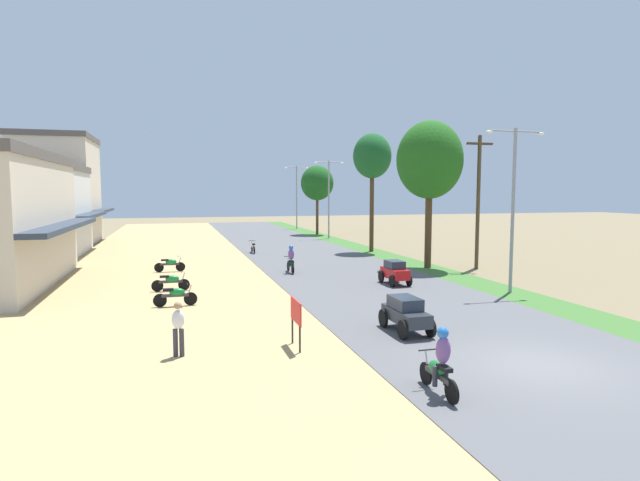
% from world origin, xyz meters
% --- Properties ---
extents(ground_plane, '(180.00, 180.00, 0.00)m').
position_xyz_m(ground_plane, '(0.00, 0.00, 0.00)').
color(ground_plane, '#7A6B4C').
extents(road_strip, '(9.00, 140.00, 0.08)m').
position_xyz_m(road_strip, '(0.00, 0.00, 0.04)').
color(road_strip, '#565659').
rests_on(road_strip, ground).
extents(dirt_shoulder, '(12.00, 140.00, 0.06)m').
position_xyz_m(dirt_shoulder, '(-10.50, 0.00, 0.03)').
color(dirt_shoulder, tan).
rests_on(dirt_shoulder, ground).
extents(shophouse_mid, '(8.44, 10.47, 6.90)m').
position_xyz_m(shophouse_mid, '(-19.97, 31.24, 3.46)').
color(shophouse_mid, silver).
rests_on(shophouse_mid, ground).
extents(shophouse_far, '(7.67, 9.10, 10.10)m').
position_xyz_m(shophouse_far, '(-19.98, 41.53, 5.05)').
color(shophouse_far, beige).
rests_on(shophouse_far, ground).
extents(parked_motorbike_nearest, '(1.80, 0.54, 0.94)m').
position_xyz_m(parked_motorbike_nearest, '(-9.60, 10.46, 0.55)').
color(parked_motorbike_nearest, black).
rests_on(parked_motorbike_nearest, dirt_shoulder).
extents(parked_motorbike_second, '(1.80, 0.54, 0.94)m').
position_xyz_m(parked_motorbike_second, '(-9.81, 13.98, 0.55)').
color(parked_motorbike_second, black).
rests_on(parked_motorbike_second, dirt_shoulder).
extents(parked_motorbike_third, '(1.80, 0.54, 0.94)m').
position_xyz_m(parked_motorbike_third, '(-9.89, 20.29, 0.55)').
color(parked_motorbike_third, black).
rests_on(parked_motorbike_third, dirt_shoulder).
extents(street_signboard, '(0.06, 1.30, 1.50)m').
position_xyz_m(street_signboard, '(-6.08, 3.41, 1.11)').
color(street_signboard, '#262628').
rests_on(street_signboard, dirt_shoulder).
extents(pedestrian_on_shoulder, '(0.40, 0.31, 1.62)m').
position_xyz_m(pedestrian_on_shoulder, '(-9.56, 3.53, 0.96)').
color(pedestrian_on_shoulder, '#33333D').
rests_on(pedestrian_on_shoulder, dirt_shoulder).
extents(median_tree_nearest, '(4.12, 4.12, 9.20)m').
position_xyz_m(median_tree_nearest, '(5.81, 17.58, 6.79)').
color(median_tree_nearest, '#4C351E').
rests_on(median_tree_nearest, median_strip).
extents(median_tree_second, '(3.05, 3.05, 9.43)m').
position_xyz_m(median_tree_second, '(5.68, 26.92, 7.61)').
color(median_tree_second, '#4C351E').
rests_on(median_tree_second, median_strip).
extents(median_tree_third, '(3.68, 3.68, 7.76)m').
position_xyz_m(median_tree_third, '(5.98, 44.33, 5.84)').
color(median_tree_third, '#4C351E').
rests_on(median_tree_third, median_strip).
extents(streetlamp_near, '(3.16, 0.20, 7.75)m').
position_xyz_m(streetlamp_near, '(5.80, 9.21, 4.53)').
color(streetlamp_near, gray).
rests_on(streetlamp_near, median_strip).
extents(streetlamp_mid, '(3.16, 0.20, 7.99)m').
position_xyz_m(streetlamp_mid, '(5.80, 39.23, 4.65)').
color(streetlamp_mid, gray).
rests_on(streetlamp_mid, median_strip).
extents(streetlamp_far, '(3.16, 0.20, 8.12)m').
position_xyz_m(streetlamp_far, '(5.80, 53.67, 4.72)').
color(streetlamp_far, gray).
rests_on(streetlamp_far, median_strip).
extents(utility_pole_near, '(1.80, 0.20, 8.34)m').
position_xyz_m(utility_pole_near, '(8.93, 16.98, 4.36)').
color(utility_pole_near, brown).
rests_on(utility_pole_near, ground).
extents(utility_pole_far, '(1.80, 0.20, 8.33)m').
position_xyz_m(utility_pole_far, '(8.68, 16.53, 4.35)').
color(utility_pole_far, brown).
rests_on(utility_pole_far, ground).
extents(car_sedan_charcoal, '(1.10, 2.26, 1.19)m').
position_xyz_m(car_sedan_charcoal, '(-2.08, 4.10, 0.74)').
color(car_sedan_charcoal, '#282D33').
rests_on(car_sedan_charcoal, road_strip).
extents(car_hatchback_red, '(1.04, 2.00, 1.23)m').
position_xyz_m(car_hatchback_red, '(1.32, 12.61, 0.75)').
color(car_hatchback_red, red).
rests_on(car_hatchback_red, road_strip).
extents(motorbike_foreground_rider, '(0.54, 1.80, 1.66)m').
position_xyz_m(motorbike_foreground_rider, '(-3.69, -1.15, 0.86)').
color(motorbike_foreground_rider, black).
rests_on(motorbike_foreground_rider, road_strip).
extents(motorbike_ahead_second, '(0.54, 1.80, 1.66)m').
position_xyz_m(motorbike_ahead_second, '(-3.03, 17.79, 0.86)').
color(motorbike_ahead_second, black).
rests_on(motorbike_ahead_second, road_strip).
extents(motorbike_ahead_third, '(0.54, 1.80, 0.94)m').
position_xyz_m(motorbike_ahead_third, '(-3.70, 28.37, 0.57)').
color(motorbike_ahead_third, black).
rests_on(motorbike_ahead_third, road_strip).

